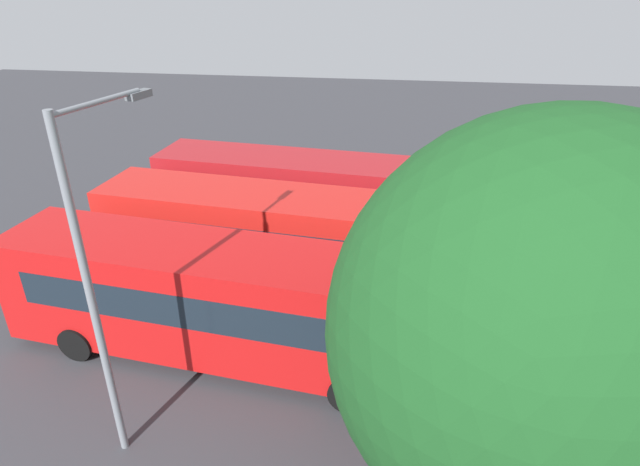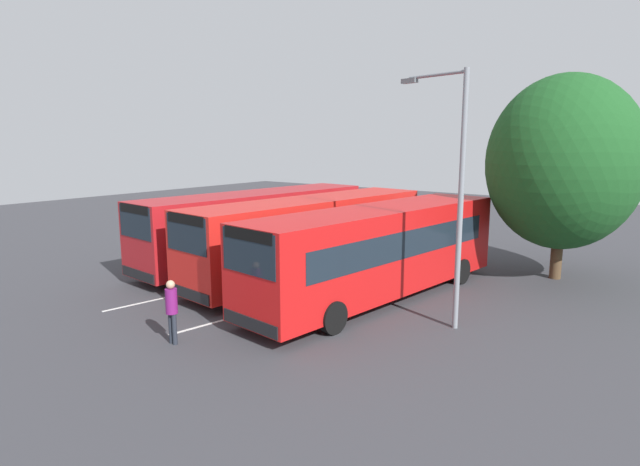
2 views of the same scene
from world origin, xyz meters
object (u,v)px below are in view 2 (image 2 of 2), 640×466
Objects in this scene: bus_center_left at (311,234)px; street_lamp at (455,182)px; pedestrian at (172,306)px; depot_tree at (564,163)px; bus_center_right at (379,249)px; bus_far_left at (256,225)px.

street_lamp is (1.94, 6.72, 2.53)m from bus_center_left.
street_lamp reaches higher than pedestrian.
pedestrian is 0.22× the size of depot_tree.
bus_center_right is at bearing -4.60° from street_lamp.
bus_far_left is at bearing 2.10° from street_lamp.
street_lamp is at bearing 76.59° from bus_center_right.
bus_center_left is 1.58× the size of street_lamp.
bus_far_left is 1.00× the size of bus_center_left.
pedestrian is 0.24× the size of street_lamp.
bus_far_left is at bearing 32.67° from pedestrian.
bus_far_left is 9.57m from pedestrian.
bus_center_right is 4.17m from street_lamp.
bus_center_right is 1.47× the size of depot_tree.
street_lamp reaches higher than bus_center_right.
bus_center_right is (0.81, 3.61, 0.00)m from bus_center_left.
depot_tree is at bearing -23.51° from pedestrian.
street_lamp is at bearing 79.78° from bus_center_left.
pedestrian is at bearing 15.45° from bus_center_left.
depot_tree is at bearing 120.43° from bus_far_left.
bus_far_left and bus_center_left have the same top height.
street_lamp reaches higher than bus_center_left.
bus_center_left is 1.47× the size of depot_tree.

